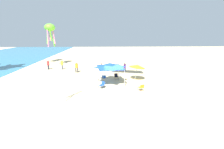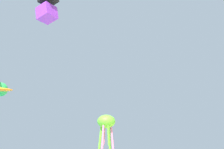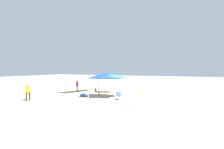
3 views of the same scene
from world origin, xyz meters
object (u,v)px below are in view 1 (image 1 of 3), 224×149
Objects in this scene: person_by_tent at (101,62)px; folding_chair_near_cooler at (141,87)px; folding_chair_facing_ocean at (102,84)px; person_kite_handler at (48,64)px; person_near_umbrella at (77,66)px; person_beachcomber at (62,64)px; canopy_tent at (110,65)px; beach_umbrella at (137,66)px; kite_octopus_lime at (50,29)px; folding_chair_right_of_tent at (116,76)px; cooler_box at (104,76)px; person_far_stroller at (125,67)px.

folding_chair_near_cooler is at bearing -157.01° from person_by_tent.
folding_chair_near_cooler is 1.00× the size of folding_chair_facing_ocean.
person_by_tent is 1.01× the size of person_kite_handler.
person_kite_handler is (2.53, 5.63, -0.01)m from person_near_umbrella.
person_kite_handler is at bearing 82.58° from person_beachcomber.
canopy_tent reaches higher than beach_umbrella.
person_near_umbrella is (4.81, 9.31, -0.96)m from beach_umbrella.
beach_umbrella is 0.54× the size of kite_octopus_lime.
person_kite_handler is (-0.03, 2.49, 0.02)m from person_beachcomber.
beach_umbrella reaches higher than person_near_umbrella.
person_kite_handler reaches higher than folding_chair_facing_ocean.
canopy_tent is at bearing 105.68° from folding_chair_facing_ocean.
canopy_tent is 4.70× the size of folding_chair_facing_ocean.
kite_octopus_lime reaches higher than folding_chair_facing_ocean.
beach_umbrella is at bearing 165.89° from person_near_umbrella.
canopy_tent reaches higher than person_near_umbrella.
person_near_umbrella reaches higher than person_beachcomber.
person_near_umbrella is at bearing -62.25° from folding_chair_near_cooler.
person_by_tent is at bearing -86.64° from folding_chair_near_cooler.
cooler_box is (0.82, 1.78, -0.27)m from folding_chair_right_of_tent.
person_near_umbrella reaches higher than folding_chair_right_of_tent.
person_beachcomber is at bearing 44.70° from canopy_tent.
kite_octopus_lime is (3.28, 0.18, 6.26)m from person_kite_handler.
person_far_stroller reaches higher than cooler_box.
folding_chair_right_of_tent is 13.83m from person_kite_handler.
person_far_stroller is at bearing 58.15° from folding_chair_right_of_tent.
person_far_stroller reaches higher than folding_chair_near_cooler.
folding_chair_facing_ocean is 18.50m from kite_octopus_lime.
beach_umbrella reaches higher than person_far_stroller.
person_by_tent is (7.82, 0.62, 0.87)m from cooler_box.
canopy_tent is 2.18× the size of person_beachcomber.
folding_chair_near_cooler is at bearing -71.58° from folding_chair_right_of_tent.
person_kite_handler is (5.93, 10.27, 0.85)m from cooler_box.
kite_octopus_lime is at bearing 54.93° from beach_umbrella.
folding_chair_near_cooler is 0.46× the size of person_beachcomber.
person_kite_handler is at bearing -55.37° from folding_chair_near_cooler.
person_far_stroller is at bearing -23.72° from canopy_tent.
person_far_stroller reaches higher than folding_chair_facing_ocean.
folding_chair_right_of_tent is (1.93, -0.94, -1.94)m from canopy_tent.
person_far_stroller is 0.91× the size of person_kite_handler.
person_near_umbrella is at bearing 41.72° from canopy_tent.
person_beachcomber is 4.05m from person_near_umbrella.
canopy_tent is 2.36× the size of person_far_stroller.
kite_octopus_lime is (9.21, 10.45, 7.11)m from cooler_box.
beach_umbrella is at bearing -106.73° from cooler_box.
person_near_umbrella is 1.01× the size of person_kite_handler.
folding_chair_facing_ocean is at bearing -31.39° from folding_chair_near_cooler.
folding_chair_right_of_tent is at bearing 107.15° from folding_chair_facing_ocean.
cooler_box is (1.40, 4.67, -1.82)m from beach_umbrella.
person_kite_handler is (-1.89, 9.65, -0.02)m from person_by_tent.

